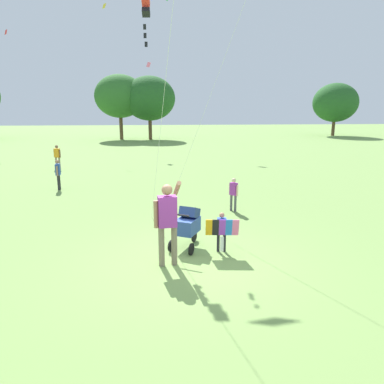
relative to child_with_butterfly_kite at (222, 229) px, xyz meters
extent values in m
plane|color=#75994C|center=(-0.74, -0.54, -0.58)|extent=(120.00, 120.00, 0.00)
cylinder|color=brown|center=(-5.36, 30.32, 0.57)|extent=(0.36, 0.36, 2.31)
ellipsoid|color=#2D6628|center=(-5.36, 30.32, 3.75)|extent=(5.07, 4.56, 4.31)
cylinder|color=brown|center=(-2.38, 29.97, 0.44)|extent=(0.36, 0.36, 2.04)
ellipsoid|color=#235623|center=(-2.38, 29.97, 3.54)|extent=(5.21, 4.69, 4.43)
cylinder|color=brown|center=(18.64, 32.90, 0.27)|extent=(0.36, 0.36, 1.70)
ellipsoid|color=#235623|center=(18.64, 32.90, 3.17)|extent=(5.11, 4.60, 4.35)
cylinder|color=#232328|center=(0.08, 0.04, -0.35)|extent=(0.07, 0.07, 0.47)
cylinder|color=#232328|center=(-0.07, 0.05, -0.35)|extent=(0.07, 0.07, 0.47)
cube|color=#284CA8|center=(0.00, 0.04, 0.07)|extent=(0.22, 0.15, 0.35)
cylinder|color=#A37556|center=(0.13, 0.03, 0.04)|extent=(0.05, 0.05, 0.32)
cylinder|color=#A37556|center=(-0.12, 0.06, 0.04)|extent=(0.05, 0.05, 0.32)
sphere|color=#A37556|center=(0.00, 0.04, 0.32)|extent=(0.12, 0.12, 0.12)
cube|color=pink|center=(0.29, -0.17, 0.08)|extent=(0.17, 0.16, 0.41)
cube|color=blue|center=(0.14, -0.15, 0.08)|extent=(0.17, 0.16, 0.41)
cube|color=purple|center=(-0.01, -0.14, 0.08)|extent=(0.17, 0.16, 0.41)
cube|color=black|center=(-0.16, -0.12, 0.08)|extent=(0.17, 0.16, 0.41)
cube|color=#F4A319|center=(-0.32, -0.11, 0.08)|extent=(0.17, 0.16, 0.41)
cube|color=white|center=(-0.02, -0.16, -0.32)|extent=(0.08, 0.02, 0.36)
cylinder|color=#7F705B|center=(-1.40, -0.61, -0.14)|extent=(0.13, 0.13, 0.88)
cylinder|color=#7F705B|center=(-1.13, -0.58, -0.14)|extent=(0.13, 0.13, 0.88)
cube|color=purple|center=(-1.26, -0.59, 0.62)|extent=(0.41, 0.28, 0.66)
cylinder|color=#A37556|center=(-1.50, -0.62, 0.58)|extent=(0.10, 0.10, 0.59)
cylinder|color=#A37556|center=(-1.04, -0.42, 1.08)|extent=(0.16, 0.54, 0.41)
sphere|color=#A37556|center=(-1.26, -0.59, 1.09)|extent=(0.23, 0.23, 0.23)
cylinder|color=black|center=(-0.57, 0.73, -0.44)|extent=(0.17, 0.27, 0.28)
cylinder|color=black|center=(-1.18, 0.15, -0.44)|extent=(0.17, 0.27, 0.28)
cylinder|color=black|center=(-0.72, -0.10, -0.44)|extent=(0.17, 0.27, 0.28)
cube|color=#2D4C93|center=(-0.77, 0.36, -0.02)|extent=(0.69, 0.77, 0.36)
cube|color=navy|center=(-0.71, 0.47, 0.28)|extent=(0.56, 0.56, 0.35)
cylinder|color=black|center=(-0.99, -0.05, 0.38)|extent=(0.44, 0.26, 0.04)
cube|color=red|center=(-1.70, 2.89, 5.52)|extent=(0.23, 0.27, 0.25)
cube|color=black|center=(-1.70, 2.89, 5.25)|extent=(0.23, 0.27, 0.25)
cube|color=black|center=(-1.74, 2.86, 4.88)|extent=(0.08, 0.03, 0.14)
cube|color=black|center=(-1.74, 2.87, 4.66)|extent=(0.08, 0.04, 0.14)
cube|color=black|center=(-1.72, 2.92, 4.44)|extent=(0.08, 0.03, 0.14)
cylinder|color=silver|center=(-1.35, 1.22, 2.33)|extent=(0.69, 3.34, 5.83)
cylinder|color=silver|center=(0.08, 2.80, 3.06)|extent=(2.46, 2.17, 7.29)
cube|color=pink|center=(-2.08, 18.72, 5.58)|extent=(0.33, 0.28, 0.34)
cube|color=yellow|center=(-5.14, 20.48, 9.68)|extent=(0.31, 0.32, 0.34)
cube|color=red|center=(-12.75, 22.32, 8.18)|extent=(0.25, 0.35, 0.40)
cylinder|color=#7F705B|center=(-7.07, 12.27, -0.26)|extent=(0.09, 0.09, 0.64)
cylinder|color=#7F705B|center=(-6.88, 12.20, -0.26)|extent=(0.09, 0.09, 0.64)
cube|color=orange|center=(-6.98, 12.23, 0.30)|extent=(0.32, 0.26, 0.48)
cylinder|color=brown|center=(-7.14, 12.29, 0.27)|extent=(0.07, 0.07, 0.43)
cylinder|color=brown|center=(-6.81, 12.17, 0.27)|extent=(0.07, 0.07, 0.43)
sphere|color=brown|center=(-6.98, 12.23, 0.64)|extent=(0.17, 0.17, 0.17)
cylinder|color=#232328|center=(-5.56, 6.99, -0.28)|extent=(0.09, 0.09, 0.61)
cylinder|color=#232328|center=(-5.58, 7.18, -0.28)|extent=(0.09, 0.09, 0.61)
cube|color=#284CA8|center=(-5.57, 7.08, 0.25)|extent=(0.18, 0.28, 0.46)
cylinder|color=#A37556|center=(-5.56, 6.92, 0.22)|extent=(0.07, 0.07, 0.40)
cylinder|color=#A37556|center=(-5.58, 7.25, 0.22)|extent=(0.07, 0.07, 0.40)
sphere|color=#A37556|center=(-5.57, 7.08, 0.57)|extent=(0.16, 0.16, 0.16)
cylinder|color=#4C4C51|center=(1.01, 3.30, -0.31)|extent=(0.08, 0.08, 0.54)
cylinder|color=#4C4C51|center=(0.90, 3.42, -0.31)|extent=(0.08, 0.08, 0.54)
cube|color=purple|center=(0.95, 3.36, 0.16)|extent=(0.27, 0.28, 0.41)
cylinder|color=beige|center=(1.05, 3.25, 0.13)|extent=(0.06, 0.06, 0.36)
cylinder|color=beige|center=(0.86, 3.47, 0.13)|extent=(0.06, 0.06, 0.36)
sphere|color=beige|center=(0.95, 3.36, 0.45)|extent=(0.14, 0.14, 0.14)
camera|label=1|loc=(-1.38, -7.84, 2.77)|focal=33.74mm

